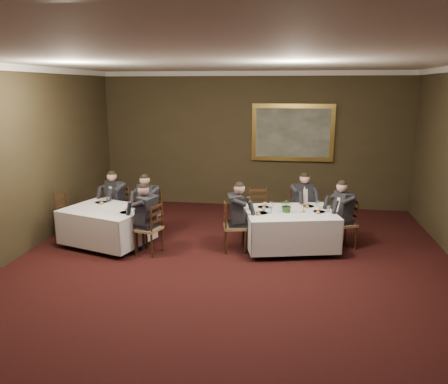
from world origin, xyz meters
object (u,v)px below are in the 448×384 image
(chair_main_endleft, at_px, (234,236))
(candlestick, at_px, (304,203))
(diner_main_endleft, at_px, (235,225))
(chair_main_backright, at_px, (301,221))
(chair_main_backleft, at_px, (259,222))
(chair_main_endright, at_px, (343,233))
(diner_sec_backright, at_px, (149,213))
(chair_sec_backleft, at_px, (118,218))
(diner_sec_endright, at_px, (149,227))
(table_second, at_px, (107,224))
(centerpiece, at_px, (287,204))
(chair_sec_endleft, at_px, (70,225))
(diner_main_endright, at_px, (343,223))
(diner_sec_backleft, at_px, (117,208))
(table_main, at_px, (290,227))
(diner_main_backright, at_px, (302,211))
(chair_sec_backright, at_px, (150,223))
(chair_sec_endright, at_px, (150,239))
(painting, at_px, (293,133))

(chair_main_endleft, height_order, candlestick, candlestick)
(diner_main_endleft, bearing_deg, chair_main_backright, 121.25)
(chair_main_backleft, height_order, chair_main_endright, same)
(chair_main_backright, height_order, diner_sec_backright, diner_sec_backright)
(chair_sec_backleft, xyz_separation_m, diner_sec_endright, (1.12, -1.20, 0.23))
(table_second, bearing_deg, centerpiece, 4.59)
(chair_main_endleft, bearing_deg, chair_sec_backleft, -118.87)
(chair_main_backleft, height_order, chair_main_backright, same)
(diner_main_endleft, relative_size, chair_sec_endleft, 1.35)
(diner_sec_endright, distance_m, centerpiece, 2.68)
(diner_main_endright, bearing_deg, diner_sec_backleft, 62.14)
(diner_sec_backright, bearing_deg, chair_main_backleft, -146.68)
(chair_main_endleft, relative_size, chair_sec_endleft, 1.00)
(diner_main_endleft, height_order, diner_sec_endright, same)
(diner_sec_backleft, height_order, diner_sec_backright, same)
(table_main, distance_m, diner_main_endright, 1.07)
(chair_main_backright, bearing_deg, diner_main_endleft, 17.65)
(diner_main_backright, height_order, chair_sec_backright, diner_main_backright)
(chair_main_backleft, height_order, centerpiece, centerpiece)
(chair_main_endleft, distance_m, chair_sec_endright, 1.63)
(chair_main_endright, bearing_deg, candlestick, 84.37)
(chair_main_endleft, xyz_separation_m, centerpiece, (0.99, 0.19, 0.63))
(diner_main_endright, distance_m, chair_sec_backright, 4.00)
(chair_sec_backleft, bearing_deg, diner_sec_backleft, 90.00)
(diner_main_backright, bearing_deg, diner_sec_backright, -14.28)
(table_second, height_order, diner_main_backright, diner_main_backright)
(table_second, xyz_separation_m, diner_sec_backright, (0.65, 0.65, 0.06))
(chair_main_endright, xyz_separation_m, chair_sec_endright, (-3.69, -0.89, 0.00))
(candlestick, xyz_separation_m, painting, (-0.26, 3.12, 1.02))
(chair_main_backright, height_order, chair_main_endright, same)
(table_second, distance_m, diner_main_backright, 4.06)
(chair_main_endleft, bearing_deg, chair_main_backright, 121.06)
(chair_main_backright, bearing_deg, diner_sec_endright, 3.29)
(chair_sec_backright, relative_size, painting, 0.48)
(centerpiece, distance_m, candlestick, 0.32)
(chair_main_backright, relative_size, diner_sec_backright, 0.74)
(chair_main_backleft, height_order, diner_main_endright, diner_main_endright)
(chair_main_endright, relative_size, candlestick, 1.96)
(diner_main_backright, relative_size, chair_sec_backright, 1.35)
(diner_sec_backright, height_order, painting, painting)
(diner_main_backright, bearing_deg, centerpiece, 47.43)
(diner_sec_endright, xyz_separation_m, chair_sec_endleft, (-1.92, 0.59, -0.23))
(chair_sec_backleft, height_order, diner_sec_backright, diner_sec_backright)
(table_second, distance_m, chair_main_backleft, 3.15)
(chair_main_endleft, bearing_deg, chair_main_backleft, 146.00)
(chair_sec_endright, bearing_deg, chair_main_backright, -46.22)
(diner_sec_endright, bearing_deg, diner_main_endright, -61.83)
(table_second, bearing_deg, chair_main_endright, 7.29)
(chair_main_backright, bearing_deg, chair_sec_endleft, -13.84)
(chair_main_endright, distance_m, chair_sec_endleft, 5.63)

